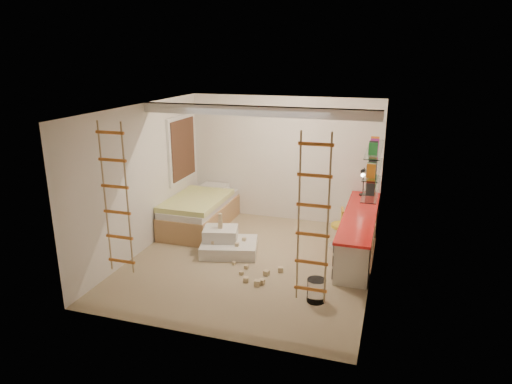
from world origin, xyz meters
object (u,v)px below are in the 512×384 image
(bed, at_px, (200,212))
(play_platform, at_px, (227,243))
(swivel_chair, at_px, (341,234))
(desk, at_px, (359,232))

(bed, distance_m, play_platform, 1.41)
(bed, height_order, play_platform, bed)
(bed, relative_size, swivel_chair, 2.71)
(play_platform, bearing_deg, bed, 133.44)
(play_platform, bearing_deg, swivel_chair, 23.11)
(desk, height_order, swivel_chair, desk)
(desk, distance_m, bed, 3.22)
(swivel_chair, bearing_deg, play_platform, -156.89)
(swivel_chair, bearing_deg, desk, -28.03)
(desk, bearing_deg, bed, 173.51)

